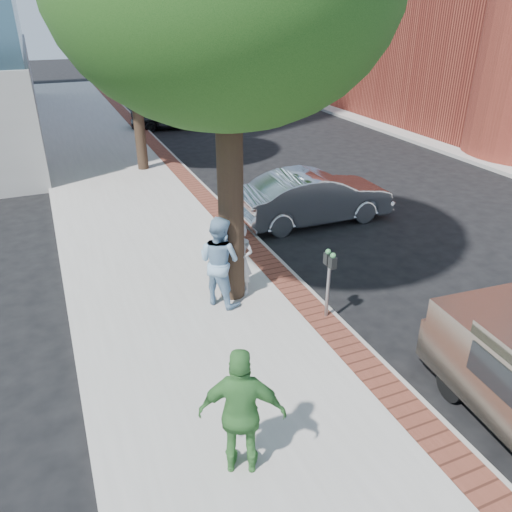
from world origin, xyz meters
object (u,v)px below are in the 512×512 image
person_green (242,413)px  sedan_silver (315,197)px  person_gray (241,260)px  person_officer (219,261)px  bg_car (170,115)px  parking_meter (329,270)px

person_green → sedan_silver: 9.25m
person_gray → person_officer: (-0.54, -0.21, 0.18)m
bg_car → person_officer: bearing=176.9°
person_officer → parking_meter: bearing=-162.3°
person_green → bg_car: person_green is taller
parking_meter → sedan_silver: bearing=63.9°
sedan_silver → bg_car: 13.90m
person_green → person_officer: bearing=-80.2°
person_officer → person_green: bearing=129.7°
person_officer → bg_car: (3.29, 17.33, -0.44)m
parking_meter → person_gray: 2.02m
person_gray → person_green: bearing=-60.5°
person_officer → sedan_silver: 5.41m
person_officer → bg_car: size_ratio=0.49×
person_green → bg_car: bearing=-76.5°
parking_meter → bg_car: bearing=85.4°
parking_meter → person_green: bearing=-136.4°
person_gray → person_green: person_green is taller
parking_meter → person_green: person_green is taller
parking_meter → person_gray: person_gray is taller
parking_meter → bg_car: (1.51, 18.69, -0.53)m
person_gray → person_green: (-1.67, -4.35, 0.18)m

